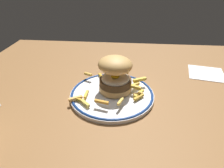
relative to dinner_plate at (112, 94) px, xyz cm
name	(u,v)px	position (x,y,z in cm)	size (l,w,h in cm)	color
ground_plane	(121,107)	(2.98, -2.51, -2.84)	(120.46, 108.02, 4.00)	brown
dinner_plate	(112,94)	(0.00, 0.00, 0.00)	(26.33, 26.33, 1.60)	silver
burger	(115,73)	(0.82, 2.24, 6.41)	(14.56, 14.67, 11.24)	tan
fries_pile	(116,88)	(1.08, 0.94, 1.74)	(23.30, 21.85, 2.74)	gold
napkin	(206,73)	(34.92, 18.76, -0.64)	(12.76, 12.30, 0.40)	white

